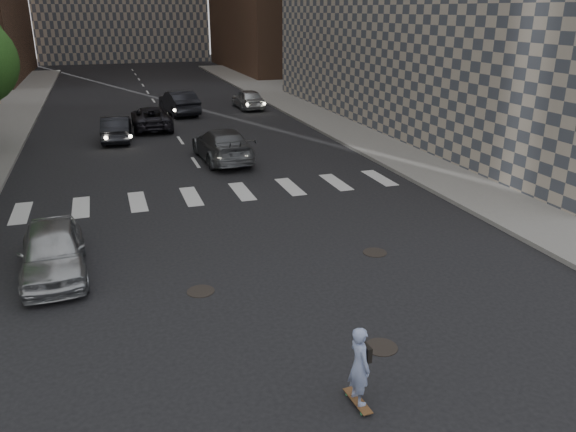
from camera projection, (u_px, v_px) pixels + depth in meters
The scene contains 12 objects.
ground at pixel (290, 301), 13.77m from camera, with size 160.00×160.00×0.00m, color black.
sidewalk_right at pixel (406, 120), 35.82m from camera, with size 13.00×80.00×0.15m, color gray.
manhole_a at pixel (381, 347), 11.89m from camera, with size 0.70×0.70×0.02m, color black.
manhole_b at pixel (201, 291), 14.24m from camera, with size 0.70×0.70×0.02m, color black.
manhole_c at pixel (375, 252), 16.51m from camera, with size 0.70×0.70×0.02m, color black.
skateboarder at pixel (360, 365), 9.90m from camera, with size 0.41×0.81×1.59m.
silver_sedan at pixel (53, 251), 14.93m from camera, with size 1.64×4.07×1.39m, color #A9ACB0.
traffic_car_a at pixel (116, 128), 30.39m from camera, with size 1.44×4.13×1.36m, color black.
traffic_car_b at pixel (222, 145), 26.36m from camera, with size 2.10×5.17×1.50m, color #515458.
traffic_car_c at pixel (151, 118), 33.39m from camera, with size 2.21×4.79×1.33m, color black.
traffic_car_d at pixel (248, 99), 40.27m from camera, with size 1.65×4.11×1.40m, color #B7BABE.
traffic_car_e at pixel (179, 102), 38.08m from camera, with size 1.69×4.84×1.59m, color black.
Camera 1 is at (-3.87, -11.56, 6.74)m, focal length 35.00 mm.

